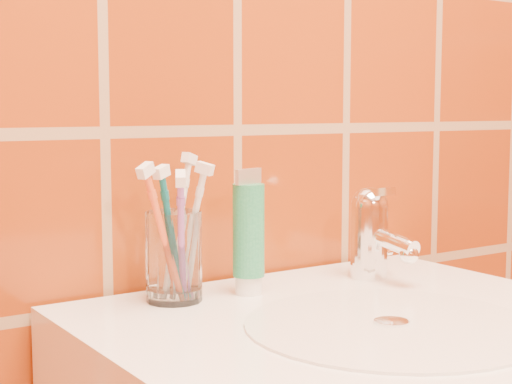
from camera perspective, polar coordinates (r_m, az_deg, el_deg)
glass_tumbler at (r=0.90m, az=-6.00°, el=-4.69°), size 0.08×0.08×0.10m
toothpaste_tube at (r=0.93m, az=-0.54°, el=-3.21°), size 0.04×0.04×0.15m
faucet at (r=1.02m, az=8.41°, el=-2.74°), size 0.05×0.11×0.12m
toothbrush_0 at (r=0.89m, az=-4.74°, el=-2.95°), size 0.09×0.10×0.18m
toothbrush_1 at (r=0.87m, az=-5.46°, el=-3.47°), size 0.11×0.14×0.18m
toothbrush_2 at (r=0.87m, az=-6.73°, el=-3.21°), size 0.13×0.12×0.18m
toothbrush_3 at (r=0.92m, az=-5.64°, el=-2.49°), size 0.11×0.10×0.18m
toothbrush_4 at (r=0.88m, az=-6.19°, el=-3.20°), size 0.09×0.08×0.17m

